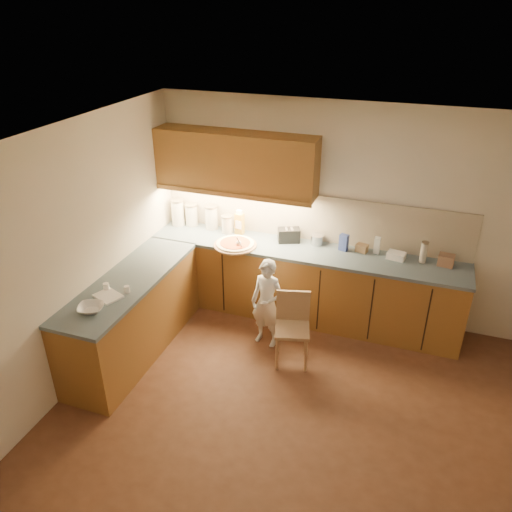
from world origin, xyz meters
name	(u,v)px	position (x,y,z in m)	size (l,w,h in m)	color
room	(300,262)	(0.00, 0.00, 1.68)	(4.54, 4.50, 2.62)	#56301D
l_counter	(248,293)	(-0.92, 1.25, 0.46)	(3.77, 2.62, 0.92)	#95622B
backsplash	(311,217)	(-0.38, 1.99, 1.21)	(3.75, 0.02, 0.58)	#BBAB90
upper_cabinets	(235,162)	(-1.27, 1.82, 1.85)	(1.95, 0.36, 0.73)	#95622B
pizza_on_board	(235,244)	(-1.17, 1.51, 0.94)	(0.51, 0.51, 0.21)	tan
child	(267,303)	(-0.60, 1.02, 0.53)	(0.39, 0.25, 1.06)	white
wooden_chair	(293,323)	(-0.26, 0.84, 0.47)	(0.44, 0.44, 0.80)	tan
mixing_bowl	(91,308)	(-1.95, -0.24, 0.95)	(0.24, 0.24, 0.06)	white
canister_a	(178,212)	(-2.10, 1.85, 1.10)	(0.17, 0.17, 0.35)	white
canister_b	(192,215)	(-1.93, 1.90, 1.07)	(0.17, 0.17, 0.29)	silver
canister_c	(211,217)	(-1.64, 1.88, 1.08)	(0.17, 0.17, 0.31)	silver
canister_d	(227,224)	(-1.40, 1.83, 1.04)	(0.14, 0.14, 0.23)	beige
oil_jug	(239,223)	(-1.25, 1.85, 1.06)	(0.12, 0.09, 0.32)	gold
toaster	(289,235)	(-0.60, 1.84, 1.00)	(0.30, 0.24, 0.17)	black
steel_pot	(317,239)	(-0.26, 1.88, 0.98)	(0.16, 0.16, 0.12)	#B5B5BA
blue_box	(344,242)	(0.07, 1.83, 1.02)	(0.10, 0.07, 0.20)	#34469D
card_box_a	(362,248)	(0.28, 1.86, 0.97)	(0.13, 0.09, 0.09)	#9E7B55
white_bottle	(377,245)	(0.44, 1.88, 1.02)	(0.07, 0.07, 0.20)	white
flat_pack	(396,256)	(0.67, 1.81, 0.96)	(0.20, 0.14, 0.08)	white
tall_jar	(424,252)	(0.96, 1.82, 1.05)	(0.08, 0.08, 0.25)	beige
card_box_b	(446,260)	(1.20, 1.83, 0.98)	(0.17, 0.13, 0.13)	#986E52
dough_cloth	(108,296)	(-1.94, 0.03, 0.93)	(0.26, 0.20, 0.02)	white
spice_jar_a	(106,287)	(-2.03, 0.13, 0.96)	(0.06, 0.06, 0.08)	white
spice_jar_b	(127,289)	(-1.81, 0.17, 0.96)	(0.05, 0.05, 0.07)	white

